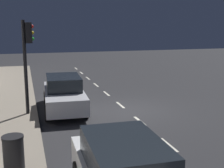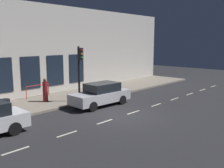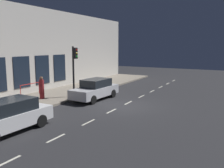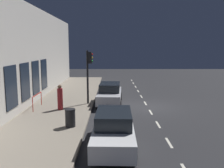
{
  "view_description": "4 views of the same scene",
  "coord_description": "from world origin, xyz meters",
  "px_view_note": "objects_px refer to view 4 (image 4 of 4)",
  "views": [
    {
      "loc": [
        4.42,
        12.63,
        3.9
      ],
      "look_at": [
        0.93,
        0.7,
        1.43
      ],
      "focal_mm": 48.24,
      "sensor_mm": 36.0,
      "label": 1
    },
    {
      "loc": [
        -9.53,
        11.35,
        4.38
      ],
      "look_at": [
        1.81,
        -0.97,
        1.62
      ],
      "focal_mm": 40.86,
      "sensor_mm": 36.0,
      "label": 2
    },
    {
      "loc": [
        -7.19,
        14.74,
        4.12
      ],
      "look_at": [
        1.67,
        -1.58,
        1.19
      ],
      "focal_mm": 38.84,
      "sensor_mm": 36.0,
      "label": 3
    },
    {
      "loc": [
        2.63,
        17.28,
        4.35
      ],
      "look_at": [
        2.6,
        -1.37,
        1.46
      ],
      "focal_mm": 38.64,
      "sensor_mm": 36.0,
      "label": 4
    }
  ],
  "objects_px": {
    "pedestrian_0": "(60,98)",
    "parked_car_0": "(114,130)",
    "parked_car_1": "(110,94)",
    "trash_bin": "(70,118)",
    "traffic_light": "(89,68)"
  },
  "relations": [
    {
      "from": "parked_car_1",
      "to": "trash_bin",
      "type": "xyz_separation_m",
      "value": [
        2.05,
        5.82,
        -0.16
      ]
    },
    {
      "from": "pedestrian_0",
      "to": "trash_bin",
      "type": "distance_m",
      "value": 3.75
    },
    {
      "from": "parked_car_1",
      "to": "trash_bin",
      "type": "relative_size",
      "value": 4.7
    },
    {
      "from": "parked_car_0",
      "to": "trash_bin",
      "type": "height_order",
      "value": "parked_car_0"
    },
    {
      "from": "traffic_light",
      "to": "trash_bin",
      "type": "distance_m",
      "value": 5.71
    },
    {
      "from": "traffic_light",
      "to": "pedestrian_0",
      "type": "bearing_deg",
      "value": 43.84
    },
    {
      "from": "traffic_light",
      "to": "parked_car_0",
      "type": "xyz_separation_m",
      "value": [
        -1.75,
        7.57,
        -2.03
      ]
    },
    {
      "from": "pedestrian_0",
      "to": "parked_car_0",
      "type": "bearing_deg",
      "value": -159.86
    },
    {
      "from": "parked_car_1",
      "to": "pedestrian_0",
      "type": "relative_size",
      "value": 2.65
    },
    {
      "from": "parked_car_0",
      "to": "parked_car_1",
      "type": "height_order",
      "value": "same"
    },
    {
      "from": "traffic_light",
      "to": "parked_car_1",
      "type": "bearing_deg",
      "value": -159.42
    },
    {
      "from": "pedestrian_0",
      "to": "trash_bin",
      "type": "bearing_deg",
      "value": -171.29
    },
    {
      "from": "pedestrian_0",
      "to": "trash_bin",
      "type": "height_order",
      "value": "pedestrian_0"
    },
    {
      "from": "parked_car_0",
      "to": "parked_car_1",
      "type": "relative_size",
      "value": 0.99
    },
    {
      "from": "pedestrian_0",
      "to": "trash_bin",
      "type": "xyz_separation_m",
      "value": [
        -1.27,
        3.51,
        -0.31
      ]
    }
  ]
}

